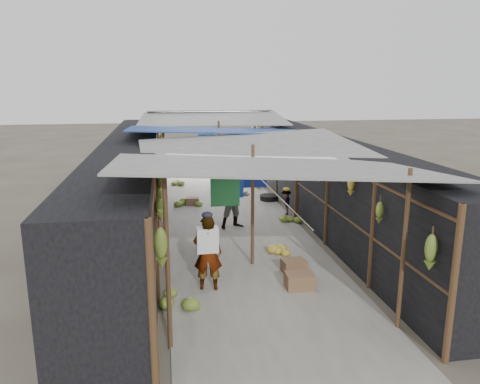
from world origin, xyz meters
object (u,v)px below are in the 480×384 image
black_basin (269,198)px  vendor_elderly (208,253)px  crate_near (294,266)px  shopper_blue (235,198)px  vendor_seated (286,202)px

black_basin → vendor_elderly: (-2.65, -6.50, 0.64)m
crate_near → shopper_blue: shopper_blue is taller
black_basin → vendor_elderly: vendor_elderly is taller
crate_near → vendor_elderly: size_ratio=0.32×
crate_near → vendor_seated: vendor_seated is taller
shopper_blue → vendor_seated: bearing=13.6°
crate_near → black_basin: 6.05m
crate_near → vendor_elderly: 1.98m
vendor_elderly → vendor_seated: vendor_elderly is taller
crate_near → vendor_seated: (0.94, 4.20, 0.25)m
black_basin → vendor_elderly: bearing=-112.2°
shopper_blue → black_basin: bearing=43.7°
vendor_elderly → shopper_blue: shopper_blue is taller
crate_near → vendor_elderly: (-1.82, -0.51, 0.59)m
vendor_elderly → vendor_seated: (2.76, 4.71, -0.34)m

